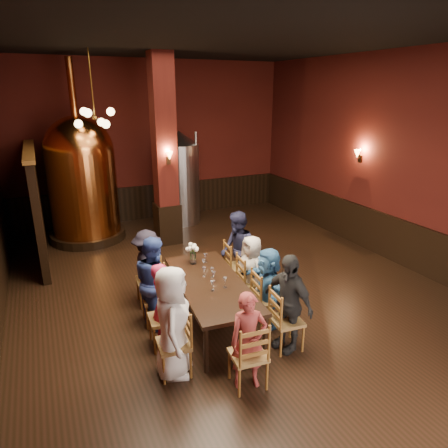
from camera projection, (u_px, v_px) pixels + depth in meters
name	position (u px, v px, depth m)	size (l,w,h in m)	color
room	(226.00, 173.00, 7.18)	(10.00, 10.02, 4.50)	black
wainscot_right	(379.00, 233.00, 9.33)	(0.08, 9.90, 1.00)	black
wainscot_back	(156.00, 201.00, 12.00)	(7.90, 0.08, 1.00)	black
column	(164.00, 153.00, 9.47)	(0.58, 0.58, 4.50)	#4C1510
partition	(37.00, 206.00, 8.99)	(0.22, 3.50, 2.40)	black
pendant_cluster	(95.00, 118.00, 8.68)	(0.90, 0.90, 1.70)	#A57226
sconce_wall	(360.00, 155.00, 9.45)	(0.20, 0.20, 0.36)	black
sconce_column	(168.00, 157.00, 9.23)	(0.20, 0.20, 0.36)	black
dining_table	(211.00, 285.00, 6.42)	(1.22, 2.48, 0.75)	black
chair_0	(174.00, 343.00, 5.33)	(0.46, 0.46, 0.92)	brown
person_0	(173.00, 322.00, 5.23)	(0.77, 0.50, 1.57)	white
chair_1	(164.00, 318.00, 5.93)	(0.46, 0.46, 0.92)	brown
person_1	(163.00, 305.00, 5.87)	(0.49, 0.32, 1.34)	#C3214B
chair_2	(155.00, 297.00, 6.52)	(0.46, 0.46, 0.92)	brown
person_2	(154.00, 281.00, 6.43)	(0.73, 0.36, 1.51)	navy
chair_3	(149.00, 280.00, 7.12)	(0.46, 0.46, 0.92)	brown
person_3	(148.00, 268.00, 7.04)	(0.90, 0.52, 1.39)	black
chair_4	(287.00, 320.00, 5.87)	(0.46, 0.46, 0.92)	brown
person_4	(288.00, 302.00, 5.78)	(0.88, 0.37, 1.51)	black
chair_5	(267.00, 299.00, 6.47)	(0.46, 0.46, 0.92)	brown
person_5	(268.00, 287.00, 6.41)	(1.24, 0.40, 1.34)	teal
chair_6	(251.00, 281.00, 7.06)	(0.46, 0.46, 0.92)	brown
person_6	(251.00, 271.00, 7.00)	(0.64, 0.42, 1.31)	beige
chair_7	(237.00, 266.00, 7.66)	(0.46, 0.46, 0.92)	brown
person_7	(237.00, 251.00, 7.56)	(0.75, 0.37, 1.54)	#1B1C36
chair_8	(248.00, 354.00, 5.11)	(0.46, 0.46, 0.92)	brown
person_8	(248.00, 341.00, 5.05)	(0.48, 0.32, 1.32)	#983532
copper_kettle	(82.00, 178.00, 9.89)	(1.91, 1.91, 4.40)	black
steel_vessel	(180.00, 178.00, 11.31)	(1.32, 1.32, 2.61)	#B2B2B7
rose_vase	(193.00, 250.00, 7.00)	(0.23, 0.23, 0.39)	white
wine_glass_0	(213.00, 286.00, 6.10)	(0.07, 0.07, 0.17)	white
wine_glass_1	(225.00, 282.00, 6.21)	(0.07, 0.07, 0.17)	white
wine_glass_2	(214.00, 277.00, 6.40)	(0.07, 0.07, 0.17)	white
wine_glass_3	(206.00, 258.00, 7.10)	(0.07, 0.07, 0.17)	white
wine_glass_4	(212.00, 273.00, 6.53)	(0.07, 0.07, 0.17)	white
wine_glass_5	(204.00, 272.00, 6.56)	(0.07, 0.07, 0.17)	white
wine_glass_6	(204.00, 264.00, 6.87)	(0.07, 0.07, 0.17)	white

